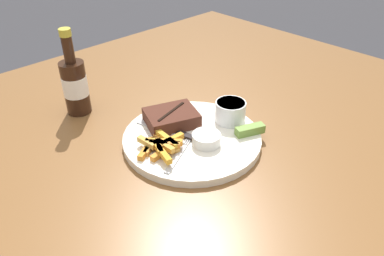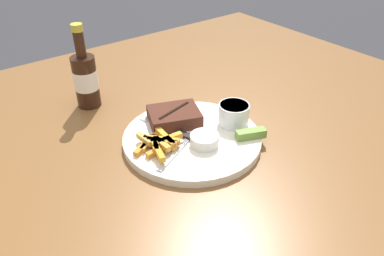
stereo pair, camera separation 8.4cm
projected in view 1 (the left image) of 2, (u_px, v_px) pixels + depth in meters
The scene contains 10 objects.
dining_table at pixel (192, 162), 0.90m from camera, with size 1.59×1.36×0.75m.
dinner_plate at pixel (192, 139), 0.86m from camera, with size 0.32×0.32×0.02m.
steak_portion at pixel (172, 118), 0.89m from camera, with size 0.14×0.13×0.03m.
fries_pile at pixel (161, 145), 0.80m from camera, with size 0.12×0.11×0.02m.
coleslaw_cup at pixel (230, 110), 0.89m from camera, with size 0.07×0.07×0.05m.
dipping_sauce_cup at pixel (207, 138), 0.82m from camera, with size 0.06×0.06×0.02m.
pickle_spear at pixel (250, 130), 0.85m from camera, with size 0.07×0.05×0.02m.
fork_utensil at pixel (178, 156), 0.79m from camera, with size 0.13×0.07×0.00m.
knife_utensil at pixel (174, 132), 0.86m from camera, with size 0.06×0.16×0.01m.
beer_bottle at pixel (75, 84), 0.94m from camera, with size 0.06×0.06×0.22m.
Camera 1 is at (-0.49, -0.50, 1.26)m, focal length 35.00 mm.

